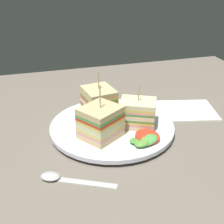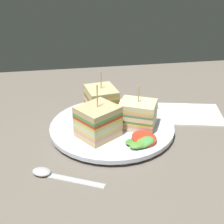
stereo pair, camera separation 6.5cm
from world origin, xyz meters
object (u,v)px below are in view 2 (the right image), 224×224
object	(u,v)px
plate	(112,127)
sandwich_wedge_2	(101,102)
spoon	(51,174)
sandwich_wedge_0	(98,122)
napkin	(190,113)
chip_pile	(105,119)
sandwich_wedge_1	(137,114)

from	to	relation	value
plate	sandwich_wedge_2	size ratio (longest dim) A/B	2.59
plate	spoon	bearing A→B (deg)	-134.02
sandwich_wedge_0	napkin	world-z (taller)	sandwich_wedge_0
chip_pile	napkin	size ratio (longest dim) A/B	0.51
sandwich_wedge_2	napkin	distance (cm)	21.76
sandwich_wedge_0	spoon	world-z (taller)	sandwich_wedge_0
sandwich_wedge_2	napkin	xyz separation A→B (cm)	(21.28, -0.57, -4.51)
sandwich_wedge_2	chip_pile	distance (cm)	5.34
sandwich_wedge_1	chip_pile	bearing A→B (deg)	10.12
sandwich_wedge_1	napkin	bearing A→B (deg)	-131.12
sandwich_wedge_2	chip_pile	world-z (taller)	sandwich_wedge_2
sandwich_wedge_2	spoon	distance (cm)	22.23
sandwich_wedge_2	napkin	world-z (taller)	sandwich_wedge_2
plate	napkin	xyz separation A→B (cm)	(19.75, 4.58, -0.71)
sandwich_wedge_0	spoon	xyz separation A→B (cm)	(-9.47, -9.33, -4.38)
sandwich_wedge_1	napkin	world-z (taller)	sandwich_wedge_1
sandwich_wedge_0	napkin	distance (cm)	25.21
plate	sandwich_wedge_0	size ratio (longest dim) A/B	2.42
chip_pile	sandwich_wedge_0	bearing A→B (deg)	-116.21
chip_pile	spoon	world-z (taller)	chip_pile
spoon	chip_pile	bearing A→B (deg)	-103.73
sandwich_wedge_0	chip_pile	distance (cm)	5.11
spoon	napkin	distance (cm)	37.33
sandwich_wedge_0	sandwich_wedge_1	size ratio (longest dim) A/B	1.20
chip_pile	spoon	size ratio (longest dim) A/B	0.59
sandwich_wedge_2	sandwich_wedge_1	bearing A→B (deg)	35.32
plate	napkin	world-z (taller)	plate
sandwich_wedge_1	spoon	bearing A→B (deg)	58.87
sandwich_wedge_1	spoon	world-z (taller)	sandwich_wedge_1
chip_pile	napkin	xyz separation A→B (cm)	(21.15, 4.41, -2.60)
sandwich_wedge_1	sandwich_wedge_2	size ratio (longest dim) A/B	0.90
plate	sandwich_wedge_1	size ratio (longest dim) A/B	2.89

